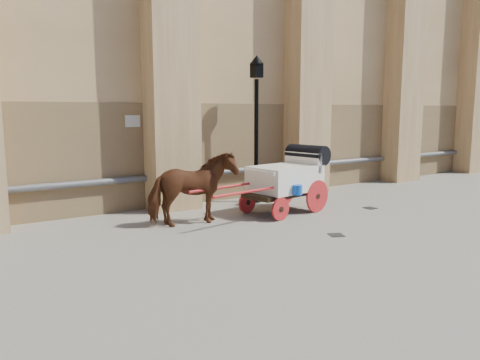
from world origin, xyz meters
TOP-DOWN VIEW (x-y plane):
  - ground at (0.00, 0.00)m, footprint 90.00×90.00m
  - horse at (-1.45, 1.56)m, footprint 2.19×1.14m
  - carriage at (1.51, 1.50)m, footprint 4.28×1.75m
  - street_lamp at (1.58, 3.14)m, footprint 0.41×0.41m
  - drain_grate_near at (0.79, -1.08)m, footprint 0.42×0.42m
  - drain_grate_far at (3.74, 0.51)m, footprint 0.32×0.32m

SIDE VIEW (x-z plane):
  - ground at x=0.00m, z-range 0.00..0.00m
  - drain_grate_near at x=0.79m, z-range 0.00..0.01m
  - drain_grate_far at x=3.74m, z-range 0.00..0.01m
  - horse at x=-1.45m, z-range 0.00..1.79m
  - carriage at x=1.51m, z-range 0.07..1.89m
  - street_lamp at x=1.58m, z-range 0.15..4.56m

